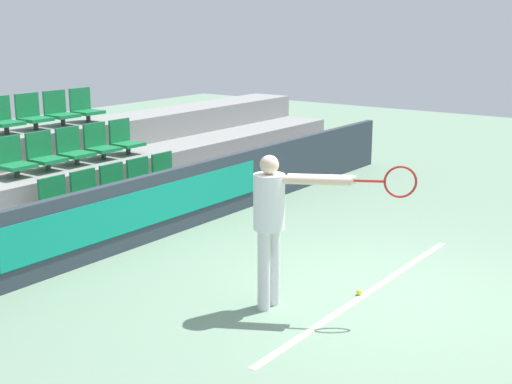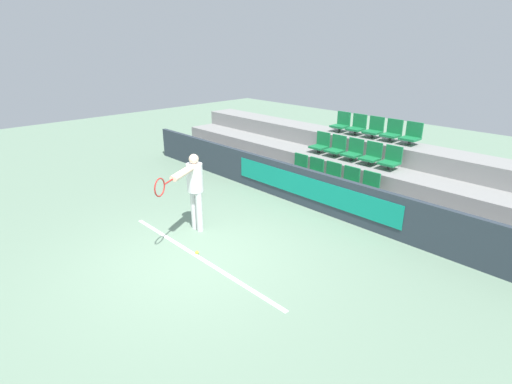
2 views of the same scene
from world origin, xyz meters
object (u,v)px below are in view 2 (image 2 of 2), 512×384
(stadium_chair_2, at_px, (331,175))
(stadium_chair_5, at_px, (321,144))
(stadium_chair_1, at_px, (314,171))
(stadium_chair_6, at_px, (336,147))
(stadium_chair_3, at_px, (349,181))
(tennis_ball, at_px, (197,252))
(stadium_chair_9, at_px, (391,159))
(stadium_chair_10, at_px, (341,123))
(tennis_player, at_px, (193,185))
(stadium_chair_0, at_px, (298,166))
(stadium_chair_7, at_px, (353,151))
(stadium_chair_14, at_px, (412,135))
(stadium_chair_12, at_px, (374,129))
(stadium_chair_4, at_px, (368,186))
(stadium_chair_8, at_px, (371,155))
(stadium_chair_11, at_px, (357,126))
(stadium_chair_13, at_px, (392,132))

(stadium_chair_2, relative_size, stadium_chair_5, 1.00)
(stadium_chair_1, bearing_deg, stadium_chair_6, 90.00)
(stadium_chair_3, relative_size, tennis_ball, 8.06)
(stadium_chair_9, distance_m, stadium_chair_10, 2.25)
(stadium_chair_1, relative_size, stadium_chair_3, 1.00)
(stadium_chair_9, bearing_deg, tennis_player, -114.75)
(stadium_chair_0, bearing_deg, tennis_player, -88.09)
(stadium_chair_0, height_order, stadium_chair_7, stadium_chair_7)
(tennis_player, bearing_deg, stadium_chair_7, 49.18)
(stadium_chair_0, height_order, stadium_chair_10, stadium_chair_10)
(stadium_chair_5, relative_size, stadium_chair_9, 1.00)
(stadium_chair_0, height_order, stadium_chair_14, stadium_chair_14)
(tennis_ball, bearing_deg, stadium_chair_10, 99.19)
(stadium_chair_2, relative_size, stadium_chair_12, 1.00)
(stadium_chair_4, bearing_deg, stadium_chair_3, 180.00)
(stadium_chair_3, distance_m, tennis_player, 3.58)
(stadium_chair_8, xyz_separation_m, stadium_chair_12, (-0.51, 0.88, 0.43))
(stadium_chair_9, height_order, stadium_chair_14, stadium_chair_14)
(stadium_chair_1, bearing_deg, tennis_ball, -84.08)
(stadium_chair_0, height_order, stadium_chair_3, same)
(stadium_chair_9, xyz_separation_m, stadium_chair_11, (-1.52, 0.88, 0.43))
(stadium_chair_7, height_order, stadium_chair_8, same)
(stadium_chair_7, bearing_deg, stadium_chair_6, 180.00)
(stadium_chair_3, relative_size, stadium_chair_8, 1.00)
(stadium_chair_1, relative_size, stadium_chair_14, 1.00)
(stadium_chair_0, height_order, stadium_chair_9, stadium_chair_9)
(stadium_chair_0, relative_size, stadium_chair_7, 1.00)
(stadium_chair_6, relative_size, stadium_chair_8, 1.00)
(stadium_chair_4, bearing_deg, stadium_chair_7, 139.08)
(stadium_chair_0, bearing_deg, stadium_chair_11, 73.91)
(stadium_chair_8, height_order, stadium_chair_13, stadium_chair_13)
(stadium_chair_4, distance_m, stadium_chair_12, 2.20)
(stadium_chair_1, bearing_deg, tennis_player, -96.91)
(stadium_chair_4, xyz_separation_m, stadium_chair_14, (0.00, 1.75, 0.86))
(stadium_chair_12, distance_m, tennis_ball, 5.77)
(stadium_chair_6, height_order, stadium_chair_8, same)
(stadium_chair_9, distance_m, tennis_ball, 4.94)
(stadium_chair_5, bearing_deg, stadium_chair_2, -40.92)
(stadium_chair_4, distance_m, stadium_chair_5, 2.25)
(stadium_chair_4, xyz_separation_m, stadium_chair_8, (-0.51, 0.88, 0.43))
(stadium_chair_4, xyz_separation_m, stadium_chair_7, (-1.01, 0.88, 0.43))
(stadium_chair_0, relative_size, tennis_player, 0.33)
(stadium_chair_14, bearing_deg, stadium_chair_0, -139.08)
(stadium_chair_2, bearing_deg, stadium_chair_14, 60.03)
(stadium_chair_8, xyz_separation_m, stadium_chair_10, (-1.52, 0.88, 0.43))
(stadium_chair_4, height_order, stadium_chair_7, stadium_chair_7)
(stadium_chair_11, bearing_deg, stadium_chair_7, -60.03)
(stadium_chair_0, distance_m, stadium_chair_12, 2.20)
(stadium_chair_0, bearing_deg, tennis_ball, -76.72)
(stadium_chair_3, bearing_deg, stadium_chair_11, 119.97)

